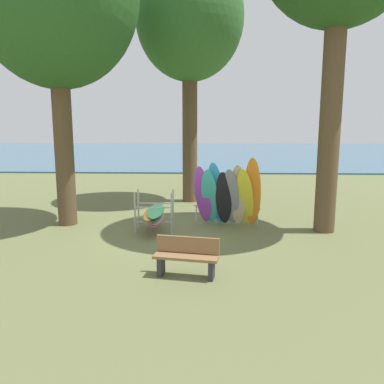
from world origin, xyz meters
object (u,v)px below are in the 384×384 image
at_px(leaning_board_pile, 228,196).
at_px(park_bench, 187,256).
at_px(tree_mid_behind, 190,20).
at_px(board_storage_rack, 155,214).

height_order(leaning_board_pile, park_bench, leaning_board_pile).
bearing_deg(park_bench, tree_mid_behind, 91.99).
bearing_deg(tree_mid_behind, board_storage_rack, -100.57).
bearing_deg(tree_mid_behind, park_bench, -88.01).
distance_m(tree_mid_behind, board_storage_rack, 8.24).
bearing_deg(park_bench, leaning_board_pile, 75.33).
distance_m(leaning_board_pile, park_bench, 4.35).
distance_m(board_storage_rack, park_bench, 3.76).
xyz_separation_m(board_storage_rack, park_bench, (1.16, -3.57, -0.07)).
distance_m(tree_mid_behind, park_bench, 10.70).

